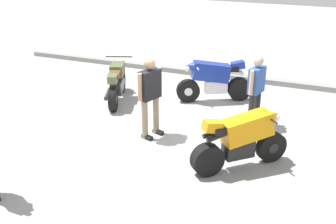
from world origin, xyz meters
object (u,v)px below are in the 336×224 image
motorcycle_blue_sportbike (214,79)px  person_in_black_shirt (150,92)px  person_in_blue_shirt (256,88)px  motorcycle_olive_vintage (117,83)px  motorcycle_orange_sportbike (242,139)px

motorcycle_blue_sportbike → person_in_black_shirt: size_ratio=1.04×
person_in_blue_shirt → person_in_black_shirt: 2.35m
motorcycle_olive_vintage → person_in_blue_shirt: 3.64m
motorcycle_blue_sportbike → motorcycle_orange_sportbike: bearing=87.1°
motorcycle_orange_sportbike → person_in_blue_shirt: 1.93m
motorcycle_blue_sportbike → person_in_black_shirt: (-0.67, -2.48, 0.41)m
motorcycle_orange_sportbike → person_in_black_shirt: person_in_black_shirt is taller
motorcycle_olive_vintage → person_in_blue_shirt: size_ratio=1.15×
person_in_black_shirt → motorcycle_blue_sportbike: bearing=94.5°
motorcycle_orange_sportbike → person_in_black_shirt: (-2.09, 0.59, 0.41)m
motorcycle_orange_sportbike → motorcycle_olive_vintage: 4.30m
motorcycle_blue_sportbike → person_in_black_shirt: bearing=47.1°
person_in_black_shirt → motorcycle_olive_vintage: bearing=156.5°
motorcycle_blue_sportbike → person_in_blue_shirt: size_ratio=1.11×
motorcycle_orange_sportbike → person_in_blue_shirt: bearing=50.6°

